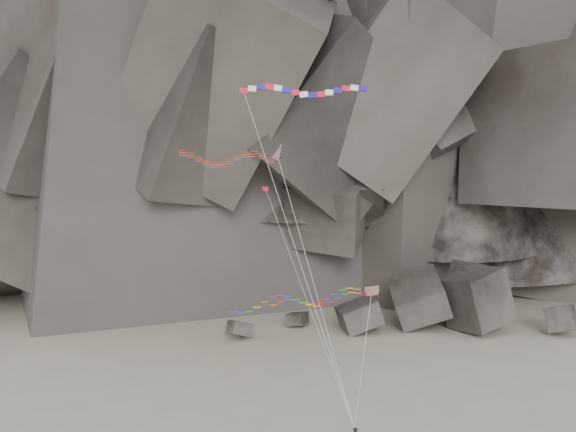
{
  "coord_description": "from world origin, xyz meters",
  "views": [
    {
      "loc": [
        -3.97,
        -51.89,
        22.63
      ],
      "look_at": [
        -0.95,
        6.0,
        17.76
      ],
      "focal_mm": 40.0,
      "sensor_mm": 36.0,
      "label": 1
    }
  ],
  "objects_px": {
    "delta_kite": "(223,157)",
    "banner_kite": "(303,93)",
    "parafoil_kite": "(298,300)",
    "pennant_kite": "(286,245)"
  },
  "relations": [
    {
      "from": "parafoil_kite",
      "to": "banner_kite",
      "type": "bearing_deg",
      "value": -89.21
    },
    {
      "from": "parafoil_kite",
      "to": "pennant_kite",
      "type": "distance_m",
      "value": 6.2
    },
    {
      "from": "delta_kite",
      "to": "parafoil_kite",
      "type": "xyz_separation_m",
      "value": [
        6.23,
        1.53,
        -12.24
      ]
    },
    {
      "from": "banner_kite",
      "to": "pennant_kite",
      "type": "bearing_deg",
      "value": -151.72
    },
    {
      "from": "banner_kite",
      "to": "pennant_kite",
      "type": "height_order",
      "value": "banner_kite"
    },
    {
      "from": "delta_kite",
      "to": "pennant_kite",
      "type": "height_order",
      "value": "delta_kite"
    },
    {
      "from": "banner_kite",
      "to": "parafoil_kite",
      "type": "relative_size",
      "value": 2.01
    },
    {
      "from": "banner_kite",
      "to": "delta_kite",
      "type": "bearing_deg",
      "value": 171.84
    },
    {
      "from": "delta_kite",
      "to": "parafoil_kite",
      "type": "height_order",
      "value": "delta_kite"
    },
    {
      "from": "delta_kite",
      "to": "banner_kite",
      "type": "distance_m",
      "value": 8.37
    }
  ]
}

